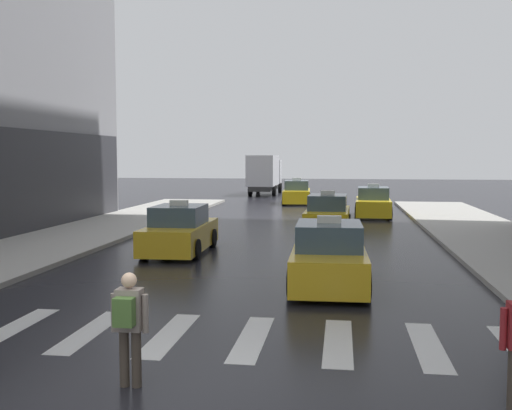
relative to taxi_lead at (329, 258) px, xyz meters
name	(u,v)px	position (x,y,z in m)	size (l,w,h in m)	color
ground_plane	(162,403)	(-2.05, -7.61, -0.72)	(160.00, 160.00, 0.00)	black
crosswalk_markings	(211,336)	(-2.05, -4.61, -0.72)	(11.30, 2.80, 0.01)	silver
taxi_lead	(329,258)	(0.00, 0.00, 0.00)	(2.00, 4.57, 1.80)	gold
taxi_second	(180,232)	(-5.14, 4.61, 0.00)	(2.00, 4.57, 1.80)	gold
taxi_third	(328,215)	(-0.29, 11.01, 0.00)	(2.03, 4.59, 1.80)	yellow
taxi_fourth	(373,204)	(2.00, 17.78, 0.00)	(2.04, 4.59, 1.80)	yellow
taxi_fifth	(297,193)	(-2.76, 26.13, 0.00)	(2.11, 4.62, 1.80)	yellow
box_truck	(265,173)	(-6.18, 35.47, 1.13)	(2.30, 7.55, 3.35)	#2D2D2D
pedestrian_with_backpack	(129,320)	(-2.66, -7.14, 0.25)	(0.55, 0.43, 1.65)	#473D33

